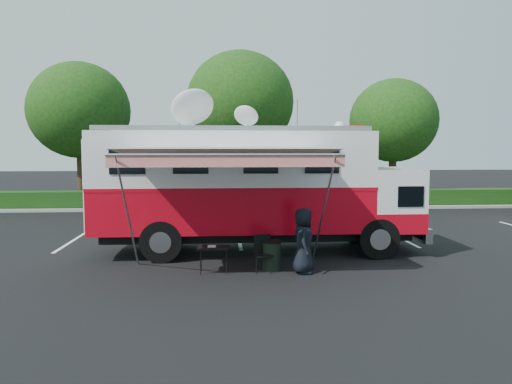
% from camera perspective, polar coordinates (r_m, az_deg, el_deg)
% --- Properties ---
extents(ground_plane, '(120.00, 120.00, 0.00)m').
position_cam_1_polar(ground_plane, '(16.17, 0.13, -6.88)').
color(ground_plane, black).
rests_on(ground_plane, ground).
extents(back_border, '(60.00, 6.14, 8.87)m').
position_cam_1_polar(back_border, '(28.83, 0.48, 8.33)').
color(back_border, '#9E998E').
rests_on(back_border, ground_plane).
extents(stall_lines, '(24.12, 5.50, 0.01)m').
position_cam_1_polar(stall_lines, '(19.08, -2.05, -5.03)').
color(stall_lines, silver).
rests_on(stall_lines, ground_plane).
extents(command_truck, '(10.26, 2.82, 4.93)m').
position_cam_1_polar(command_truck, '(15.86, -0.19, 0.59)').
color(command_truck, black).
rests_on(command_truck, ground_plane).
extents(awning, '(5.60, 2.87, 3.38)m').
position_cam_1_polar(awning, '(12.86, -3.38, 4.32)').
color(awning, white).
rests_on(awning, ground_plane).
extents(person, '(0.67, 0.93, 1.75)m').
position_cam_1_polar(person, '(13.58, 5.40, -9.21)').
color(person, black).
rests_on(person, ground_plane).
extents(folding_table, '(0.88, 0.66, 0.71)m').
position_cam_1_polar(folding_table, '(13.48, -4.88, -6.44)').
color(folding_table, black).
rests_on(folding_table, ground_plane).
extents(folding_chair, '(0.57, 0.59, 0.99)m').
position_cam_1_polar(folding_chair, '(13.62, 0.76, -6.61)').
color(folding_chair, black).
rests_on(folding_chair, ground_plane).
extents(trash_bin, '(0.54, 0.54, 0.81)m').
position_cam_1_polar(trash_bin, '(13.78, 1.80, -7.23)').
color(trash_bin, black).
rests_on(trash_bin, ground_plane).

